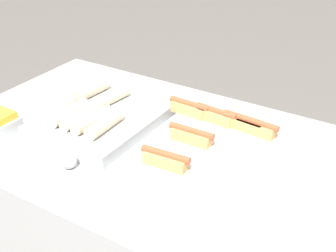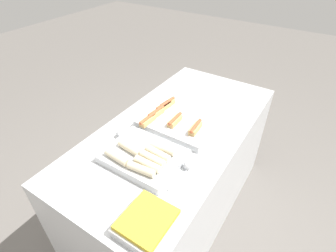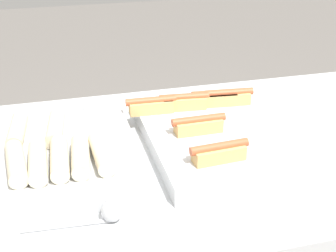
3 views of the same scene
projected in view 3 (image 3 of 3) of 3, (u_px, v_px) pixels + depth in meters
name	position (u px, v px, depth m)	size (l,w,h in m)	color
tray_hotdogs	(213.00, 134.00, 1.32)	(0.41, 0.50, 0.10)	silver
tray_wraps	(66.00, 155.00, 1.20)	(0.35, 0.45, 0.09)	silver
serving_spoon_near	(106.00, 213.00, 1.01)	(0.22, 0.05, 0.05)	#B2B5BA
serving_spoon_far	(84.00, 114.00, 1.45)	(0.23, 0.05, 0.05)	#B2B5BA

